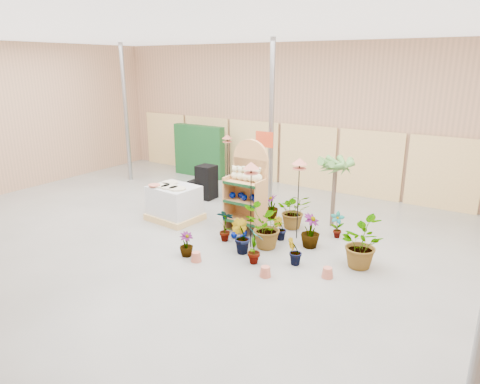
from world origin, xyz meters
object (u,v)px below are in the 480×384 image
at_px(bird_table_front, 251,168).
at_px(potted_plant_2, 266,227).
at_px(display_shelf, 248,190).
at_px(pallet_stack, 174,203).

relative_size(bird_table_front, potted_plant_2, 1.97).
bearing_deg(display_shelf, pallet_stack, -167.41).
relative_size(display_shelf, potted_plant_2, 2.26).
xyz_separation_m(display_shelf, bird_table_front, (0.59, -0.86, 0.77)).
bearing_deg(pallet_stack, potted_plant_2, -1.01).
height_order(pallet_stack, potted_plant_2, potted_plant_2).
relative_size(display_shelf, bird_table_front, 1.15).
height_order(bird_table_front, potted_plant_2, bird_table_front).
xyz_separation_m(pallet_stack, potted_plant_2, (2.84, -0.30, 0.04)).
xyz_separation_m(pallet_stack, bird_table_front, (2.54, -0.42, 1.33)).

